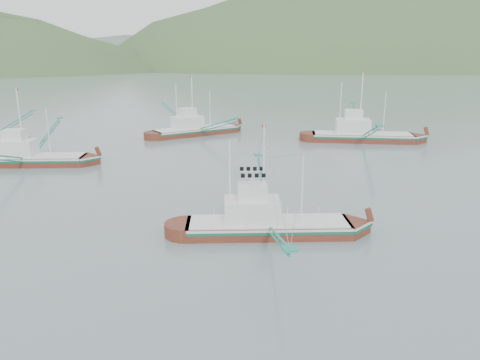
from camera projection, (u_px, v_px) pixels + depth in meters
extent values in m
plane|color=slate|center=(253.00, 238.00, 37.37)|extent=(1200.00, 1200.00, 0.00)
cube|color=#572112|center=(268.00, 232.00, 38.14)|extent=(13.67, 5.34, 1.77)
cube|color=silver|center=(268.00, 223.00, 37.94)|extent=(13.42, 5.37, 0.20)
cube|color=#0D5E44|center=(268.00, 226.00, 38.00)|extent=(13.42, 5.39, 0.20)
cube|color=silver|center=(268.00, 221.00, 37.90)|extent=(12.99, 5.07, 0.11)
cube|color=silver|center=(252.00, 211.00, 37.61)|extent=(4.78, 3.42, 1.95)
cube|color=silver|center=(252.00, 192.00, 37.18)|extent=(2.55, 2.25, 1.24)
cylinder|color=white|center=(264.00, 174.00, 36.84)|extent=(0.14, 0.14, 7.98)
cylinder|color=white|center=(230.00, 182.00, 36.91)|extent=(0.12, 0.12, 6.79)
cylinder|color=white|center=(302.00, 188.00, 37.26)|extent=(0.11, 0.11, 5.59)
cube|color=#572112|center=(29.00, 163.00, 61.59)|extent=(15.09, 5.84, 1.96)
cube|color=silver|center=(28.00, 157.00, 61.37)|extent=(14.81, 5.88, 0.22)
cube|color=#0D5E44|center=(29.00, 159.00, 61.43)|extent=(14.82, 5.90, 0.22)
cube|color=silver|center=(28.00, 156.00, 61.32)|extent=(14.34, 5.55, 0.12)
cube|color=silver|center=(16.00, 148.00, 60.99)|extent=(5.28, 3.76, 2.16)
cube|color=silver|center=(14.00, 135.00, 60.52)|extent=(2.81, 2.48, 1.37)
cylinder|color=white|center=(20.00, 123.00, 60.14)|extent=(0.16, 0.16, 8.82)
cylinder|color=white|center=(48.00, 133.00, 60.62)|extent=(0.12, 0.12, 6.18)
cube|color=#572112|center=(362.00, 140.00, 77.72)|extent=(16.95, 8.85, 2.18)
cube|color=silver|center=(362.00, 135.00, 77.47)|extent=(16.66, 8.84, 0.24)
cube|color=#0D5E44|center=(362.00, 136.00, 77.54)|extent=(16.67, 8.86, 0.24)
cube|color=silver|center=(362.00, 133.00, 77.41)|extent=(16.10, 8.40, 0.13)
cube|color=silver|center=(353.00, 126.00, 77.29)|extent=(6.23, 4.90, 2.40)
cube|color=silver|center=(354.00, 114.00, 76.77)|extent=(3.41, 3.11, 1.53)
cylinder|color=white|center=(361.00, 104.00, 76.19)|extent=(0.17, 0.17, 9.83)
cylinder|color=white|center=(340.00, 108.00, 76.75)|extent=(0.15, 0.15, 8.36)
cylinder|color=white|center=(384.00, 113.00, 76.15)|extent=(0.13, 0.13, 6.88)
cube|color=#572112|center=(196.00, 134.00, 83.91)|extent=(15.66, 9.81, 2.04)
cube|color=silver|center=(195.00, 129.00, 83.68)|extent=(15.41, 9.76, 0.22)
cube|color=#0D5E44|center=(195.00, 130.00, 83.75)|extent=(15.42, 9.78, 0.22)
cube|color=silver|center=(195.00, 128.00, 83.63)|extent=(14.88, 9.32, 0.12)
cube|color=silver|center=(188.00, 122.00, 82.54)|extent=(5.98, 5.02, 2.24)
cube|color=silver|center=(187.00, 112.00, 82.05)|extent=(3.32, 3.11, 1.43)
cylinder|color=white|center=(192.00, 102.00, 82.16)|extent=(0.16, 0.16, 9.18)
cylinder|color=white|center=(176.00, 107.00, 80.73)|extent=(0.14, 0.14, 7.80)
cylinder|color=white|center=(210.00, 109.00, 84.41)|extent=(0.12, 0.12, 6.43)
ellipsoid|color=#3B572D|center=(398.00, 66.00, 485.48)|extent=(684.00, 432.00, 306.00)
ellipsoid|color=slate|center=(187.00, 64.00, 574.42)|extent=(960.00, 400.00, 240.00)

